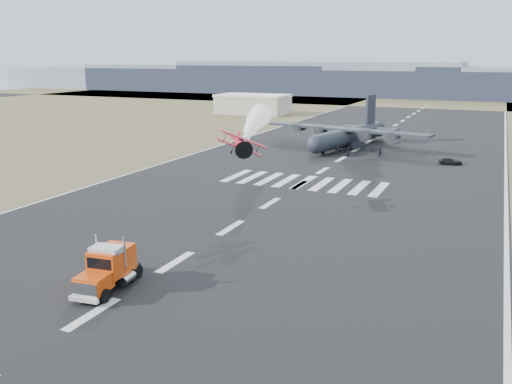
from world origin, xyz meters
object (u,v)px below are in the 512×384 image
Objects in this scene: aerobatic_biplane at (240,144)px; crew_a at (340,149)px; support_vehicle at (450,161)px; crew_h at (348,146)px; crew_d at (327,146)px; crew_g at (309,146)px; transport_aircraft at (349,135)px; hangar_left at (253,104)px; crew_e at (348,151)px; crew_f at (380,153)px; crew_c at (337,150)px; semi_truck at (108,267)px; crew_b at (344,149)px.

crew_a is at bearing 71.16° from aerobatic_biplane.
aerobatic_biplane reaches higher than support_vehicle.
aerobatic_biplane is 3.49× the size of crew_a.
support_vehicle is 2.46× the size of crew_h.
crew_d is 1.02× the size of crew_g.
crew_a is at bearing 60.75° from crew_h.
transport_aircraft is 22.18× the size of crew_a.
crew_e is at bearing -52.66° from hangar_left.
crew_a is 0.94× the size of crew_g.
transport_aircraft is 7.04m from crew_d.
hangar_left is 124.66m from aerobatic_biplane.
crew_a is at bearing 57.75° from crew_f.
crew_h is at bearing 109.45° from crew_g.
aerobatic_biplane reaches higher than crew_e.
crew_g is (-9.22, 2.36, 0.08)m from crew_e.
aerobatic_biplane is 3.27× the size of crew_g.
crew_a is (0.30, -8.37, -1.98)m from transport_aircraft.
support_vehicle is at bearing 9.08° from crew_c.
crew_e reaches higher than support_vehicle.
support_vehicle is 22.38m from crew_c.
hangar_left is 80.25m from crew_h.
transport_aircraft reaches higher than semi_truck.
hangar_left is 76.68m from transport_aircraft.
crew_d is at bearing 85.44° from semi_truck.
crew_h is at bearing 82.32° from semi_truck.
crew_f is 0.96× the size of crew_g.
hangar_left is 13.97× the size of crew_f.
crew_f is at bearing -115.13° from crew_a.
support_vehicle is at bearing 75.04° from crew_g.
crew_e is 6.35m from crew_f.
hangar_left is 84.31m from crew_c.
transport_aircraft is (-0.36, 82.05, 0.97)m from semi_truck.
hangar_left is at bearing 139.94° from crew_c.
hangar_left is 149.12m from semi_truck.
support_vehicle is at bearing 139.35° from crew_h.
support_vehicle is 21.68m from crew_b.
crew_g is at bearing 65.07° from crew_a.
crew_g is (-29.03, 3.76, 0.32)m from support_vehicle.
hangar_left reaches higher than crew_a.
hangar_left is 79.45m from crew_d.
crew_f is (-13.51, 2.21, 0.28)m from support_vehicle.
support_vehicle is 22.27m from crew_a.
crew_d reaches higher than support_vehicle.
crew_d reaches higher than crew_g.
support_vehicle is 2.42× the size of crew_c.
crew_g reaches higher than crew_a.
crew_f is at bearing 124.34° from crew_h.
transport_aircraft reaches higher than crew_b.
transport_aircraft reaches higher than aerobatic_biplane.
support_vehicle is at bearing 65.53° from crew_b.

